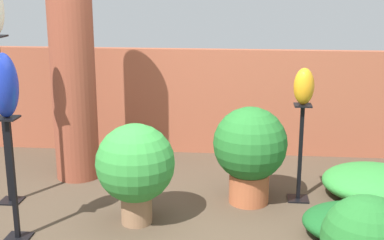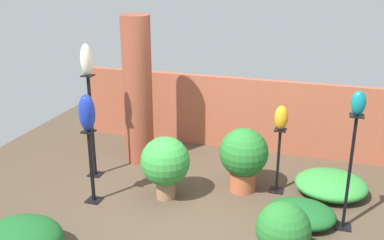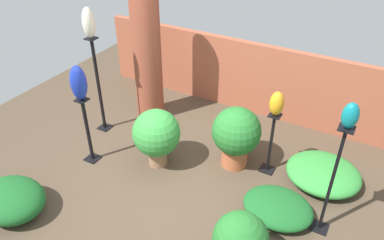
# 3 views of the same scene
# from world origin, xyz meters

# --- Properties ---
(ground_plane) EXTENTS (8.00, 8.00, 0.00)m
(ground_plane) POSITION_xyz_m (0.00, 0.00, 0.00)
(ground_plane) COLOR #4C3D2D
(brick_wall_back) EXTENTS (5.60, 0.12, 1.27)m
(brick_wall_back) POSITION_xyz_m (0.00, 2.27, 0.63)
(brick_wall_back) COLOR #9E5138
(brick_wall_back) RESTS_ON ground
(brick_pillar) EXTENTS (0.46, 0.46, 2.37)m
(brick_pillar) POSITION_xyz_m (-1.39, 1.28, 1.19)
(brick_pillar) COLOR brown
(brick_pillar) RESTS_ON ground
(pedestal_cobalt) EXTENTS (0.20, 0.20, 1.03)m
(pedestal_cobalt) POSITION_xyz_m (-1.46, -0.18, 0.47)
(pedestal_cobalt) COLOR black
(pedestal_cobalt) RESTS_ON ground
(pedestal_ivory) EXTENTS (0.20, 0.20, 1.58)m
(pedestal_ivory) POSITION_xyz_m (-1.83, 0.55, 0.74)
(pedestal_ivory) COLOR black
(pedestal_ivory) RESTS_ON ground
(pedestal_amber) EXTENTS (0.20, 0.20, 0.95)m
(pedestal_amber) POSITION_xyz_m (0.91, 0.86, 0.43)
(pedestal_amber) COLOR black
(pedestal_amber) RESTS_ON ground
(art_vase_cobalt) EXTENTS (0.21, 0.23, 0.50)m
(art_vase_cobalt) POSITION_xyz_m (-1.46, -0.18, 1.28)
(art_vase_cobalt) COLOR #192D9E
(art_vase_cobalt) RESTS_ON pedestal_cobalt
(art_vase_amber) EXTENTS (0.19, 0.19, 0.34)m
(art_vase_amber) POSITION_xyz_m (0.91, 0.86, 1.12)
(art_vase_amber) COLOR orange
(art_vase_amber) RESTS_ON pedestal_amber
(potted_plant_back_center) EXTENTS (0.68, 0.68, 0.89)m
(potted_plant_back_center) POSITION_xyz_m (-0.54, 0.22, 0.53)
(potted_plant_back_center) COLOR #936B4C
(potted_plant_back_center) RESTS_ON ground
(potted_plant_near_pillar) EXTENTS (0.69, 0.69, 0.93)m
(potted_plant_near_pillar) POSITION_xyz_m (0.43, 0.76, 0.54)
(potted_plant_near_pillar) COLOR #B25B38
(potted_plant_near_pillar) RESTS_ON ground
(foliage_bed_east) EXTENTS (1.01, 0.93, 0.30)m
(foliage_bed_east) POSITION_xyz_m (1.65, 1.00, 0.15)
(foliage_bed_east) COLOR #338C38
(foliage_bed_east) RESTS_ON ground
(foliage_bed_west) EXTENTS (0.87, 0.73, 0.26)m
(foliage_bed_west) POSITION_xyz_m (1.31, 0.11, 0.13)
(foliage_bed_west) COLOR #195923
(foliage_bed_west) RESTS_ON ground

